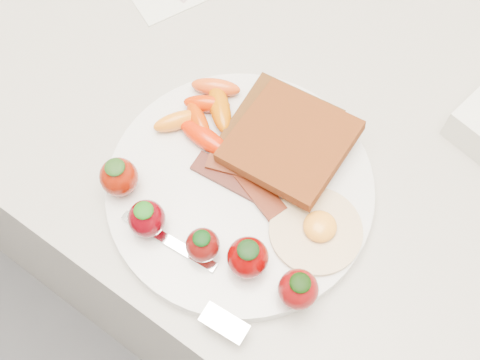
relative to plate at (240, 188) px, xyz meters
The scene contains 9 objects.
counter 0.48m from the plate, 89.10° to the left, with size 2.00×0.60×0.90m, color gray.
plate is the anchor object (origin of this frame).
toast_lower 0.07m from the plate, 89.80° to the left, with size 0.10×0.10×0.01m, color black.
toast_upper 0.07m from the plate, 72.19° to the left, with size 0.11×0.11×0.01m, color #472111.
fried_egg 0.09m from the plate, ahead, with size 0.12×0.12×0.02m.
bacon_strips 0.02m from the plate, 87.21° to the left, with size 0.11×0.06×0.01m.
baby_carrots 0.09m from the plate, 150.78° to the left, with size 0.09×0.10×0.02m.
strawberries 0.08m from the plate, 83.88° to the right, with size 0.24×0.06×0.05m.
fork 0.11m from the plate, 78.82° to the right, with size 0.16×0.05×0.00m.
Camera 1 is at (0.15, 1.35, 1.46)m, focal length 45.00 mm.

